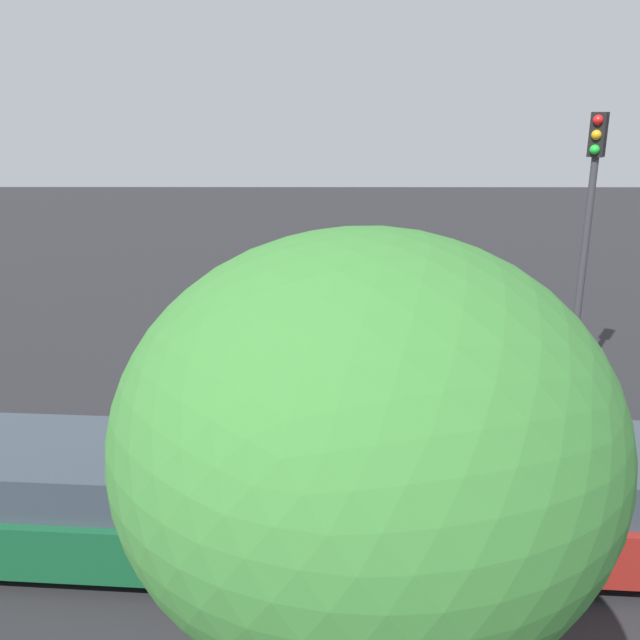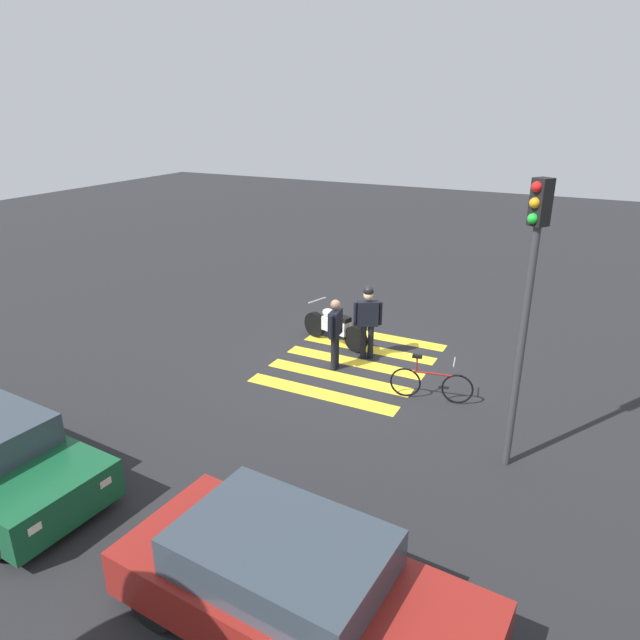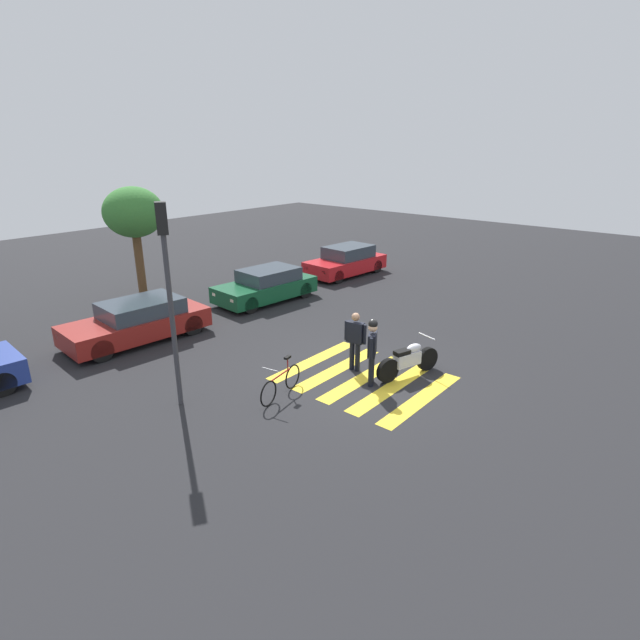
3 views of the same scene
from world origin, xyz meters
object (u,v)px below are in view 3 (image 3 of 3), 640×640
Objects in this scene: officer_by_motorcycle at (372,347)px; traffic_light_pole at (168,276)px; car_green_compact at (266,286)px; police_motorcycle at (408,360)px; car_maroon_wagon at (138,321)px; officer_on_foot at (355,338)px; car_red_convertible at (346,261)px; leaning_bicycle at (281,383)px.

traffic_light_pole is (-3.86, 3.01, 2.15)m from officer_by_motorcycle.
officer_by_motorcycle is 5.35m from traffic_light_pole.
police_motorcycle is at bearing -106.34° from car_green_compact.
car_maroon_wagon is at bearing 179.40° from car_green_compact.
traffic_light_pole is at bearing 153.67° from officer_on_foot.
traffic_light_pole is (-1.63, -4.58, 2.59)m from car_maroon_wagon.
car_red_convertible is (8.44, 6.77, -0.32)m from officer_on_foot.
police_motorcycle is 8.71m from car_maroon_wagon.
officer_on_foot reaches higher than leaning_bicycle.
car_maroon_wagon is at bearing -179.71° from car_red_convertible.
car_red_convertible is at bearing 40.70° from officer_by_motorcycle.
police_motorcycle is 6.64m from traffic_light_pole.
officer_on_foot is 0.99m from officer_by_motorcycle.
officer_on_foot is at bearing -26.33° from traffic_light_pole.
police_motorcycle is 0.45× the size of car_maroon_wagon.
traffic_light_pole is (-4.31, 2.13, 2.25)m from officer_on_foot.
leaning_bicycle is at bearing 149.58° from police_motorcycle.
car_red_convertible is at bearing 19.98° from traffic_light_pole.
officer_by_motorcycle is at bearing -37.89° from traffic_light_pole.
car_maroon_wagon is at bearing 112.42° from police_motorcycle.
car_maroon_wagon is (-2.68, 6.71, -0.34)m from officer_on_foot.
car_red_convertible is (11.12, 0.06, 0.02)m from car_maroon_wagon.
officer_on_foot reaches higher than car_red_convertible.
car_red_convertible is 13.80m from traffic_light_pole.
officer_by_motorcycle is (-0.45, -0.87, 0.10)m from officer_on_foot.
officer_on_foot reaches higher than police_motorcycle.
car_red_convertible reaches higher than car_green_compact.
officer_by_motorcycle is at bearing -114.49° from car_green_compact.
officer_on_foot is (2.45, -0.48, 0.61)m from leaning_bicycle.
officer_by_motorcycle is 0.38× the size of traffic_light_pole.
officer_on_foot is 5.31m from traffic_light_pole.
leaning_bicycle is at bearing -41.71° from traffic_light_pole.
leaning_bicycle is 6.24m from car_maroon_wagon.
officer_on_foot is at bearing -11.06° from leaning_bicycle.
car_maroon_wagon is 5.51m from traffic_light_pole.
leaning_bicycle is 8.23m from car_green_compact.
officer_by_motorcycle is at bearing 156.87° from police_motorcycle.
traffic_light_pole is at bearing 142.11° from officer_by_motorcycle.
traffic_light_pole reaches higher than car_maroon_wagon.
car_maroon_wagon is 1.07× the size of car_red_convertible.
car_green_compact is at bearing 73.66° from police_motorcycle.
officer_by_motorcycle is at bearing -139.30° from car_red_convertible.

